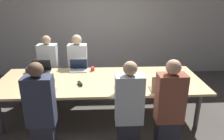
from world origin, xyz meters
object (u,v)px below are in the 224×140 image
at_px(laptop_near_left, 46,89).
at_px(laptop_far_midleft, 79,67).
at_px(cup_far_left, 27,70).
at_px(stapler, 80,84).
at_px(person_far_left, 49,68).
at_px(person_near_right, 169,107).
at_px(laptop_near_midright, 126,86).
at_px(person_far_midleft, 78,67).
at_px(laptop_far_left, 41,68).
at_px(person_near_left, 41,110).
at_px(cup_far_midleft, 93,69).
at_px(person_near_midright, 129,109).
at_px(laptop_near_right, 162,87).

height_order(laptop_near_left, laptop_far_midleft, laptop_near_left).
relative_size(cup_far_left, stapler, 0.63).
bearing_deg(laptop_far_midleft, laptop_near_left, -112.52).
bearing_deg(person_far_left, cup_far_left, -123.68).
bearing_deg(person_far_left, person_near_right, -40.90).
height_order(person_near_right, stapler, person_near_right).
height_order(laptop_near_midright, cup_far_left, laptop_near_midright).
distance_m(laptop_near_midright, person_near_right, 0.75).
bearing_deg(person_near_right, laptop_near_left, -13.30).
bearing_deg(stapler, person_far_midleft, 74.10).
distance_m(laptop_far_midleft, stapler, 0.73).
height_order(person_far_left, cup_far_left, person_far_left).
bearing_deg(laptop_near_left, person_far_left, -79.14).
xyz_separation_m(laptop_far_midleft, stapler, (0.09, -0.73, -0.04)).
distance_m(cup_far_left, person_near_right, 2.79).
bearing_deg(laptop_near_midright, laptop_far_midleft, -49.14).
xyz_separation_m(cup_far_left, stapler, (1.08, -0.66, -0.02)).
bearing_deg(laptop_near_left, cup_far_left, -58.40).
xyz_separation_m(laptop_near_midright, laptop_far_left, (-1.58, 0.94, -0.00)).
relative_size(person_far_left, person_far_midleft, 0.99).
bearing_deg(person_far_midleft, cup_far_left, -156.08).
bearing_deg(stapler, laptop_near_left, -174.08).
relative_size(person_near_left, cup_far_midleft, 17.37).
xyz_separation_m(person_near_midright, laptop_near_right, (0.58, 0.42, 0.14)).
relative_size(person_near_midright, laptop_far_left, 3.82).
bearing_deg(person_far_midleft, laptop_near_right, -43.20).
bearing_deg(laptop_near_left, person_near_left, 92.23).
xyz_separation_m(laptop_near_midright, laptop_far_midleft, (-0.85, 0.98, -0.01)).
bearing_deg(laptop_far_left, person_near_right, -32.92).
distance_m(person_near_left, laptop_far_left, 1.44).
xyz_separation_m(laptop_near_left, stapler, (0.51, 0.28, -0.05)).
bearing_deg(laptop_near_midright, person_far_midleft, -56.08).
bearing_deg(person_near_midright, laptop_far_midleft, -59.66).
height_order(laptop_far_midleft, cup_far_midleft, laptop_far_midleft).
xyz_separation_m(laptop_near_left, laptop_near_right, (1.84, -0.02, 0.01)).
height_order(person_near_left, cup_far_left, person_near_left).
xyz_separation_m(laptop_near_left, person_far_left, (-0.27, 1.40, -0.14)).
xyz_separation_m(laptop_near_right, cup_far_midleft, (-1.14, 0.99, -0.04)).
xyz_separation_m(person_near_left, person_near_right, (1.83, -0.00, 0.01)).
bearing_deg(person_far_midleft, laptop_near_midright, -56.08).
relative_size(person_near_left, laptop_far_left, 3.84).
bearing_deg(person_near_midright, laptop_near_midright, -90.62).
xyz_separation_m(laptop_far_left, person_near_right, (2.16, -1.40, -0.13)).
relative_size(laptop_far_left, person_far_left, 0.26).
bearing_deg(cup_far_left, laptop_near_right, -21.62).
bearing_deg(laptop_near_right, laptop_near_midright, -4.48).
height_order(laptop_near_midright, laptop_far_left, laptop_near_midright).
bearing_deg(person_near_left, stapler, -124.46).
xyz_separation_m(person_near_right, laptop_far_midleft, (-1.43, 1.44, 0.12)).
xyz_separation_m(laptop_far_left, cup_far_midleft, (1.01, 0.01, -0.03)).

